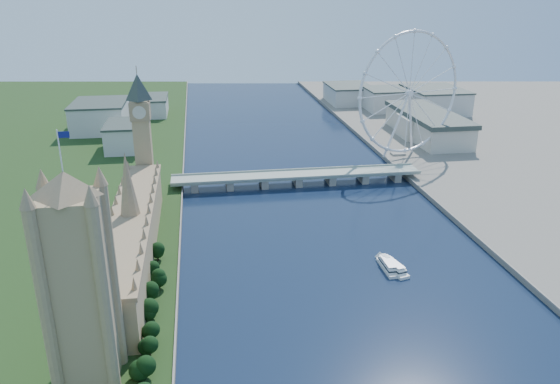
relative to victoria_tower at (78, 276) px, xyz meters
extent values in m
cube|color=tan|center=(0.00, 0.00, -8.49)|extent=(22.00, 22.00, 86.00)
pyramid|color=#937A59|center=(0.00, 0.00, 44.51)|extent=(28.16, 28.16, 10.00)
cylinder|color=silver|center=(0.00, 0.00, 52.51)|extent=(0.50, 0.50, 16.00)
cube|color=navy|center=(2.20, 0.00, 58.51)|extent=(4.00, 0.16, 2.40)
cube|color=tan|center=(7.00, 115.00, -37.49)|extent=(24.00, 200.00, 28.00)
cone|color=#937A59|center=(7.00, 115.00, -1.49)|extent=(12.00, 12.00, 40.00)
cube|color=tan|center=(7.00, 223.00, -11.49)|extent=(13.00, 13.00, 80.00)
cube|color=#937A59|center=(7.00, 223.00, 20.51)|extent=(15.00, 15.00, 14.00)
pyramid|color=#2D3833|center=(7.00, 223.00, 48.51)|extent=(20.02, 20.02, 20.00)
cube|color=gray|center=(135.00, 245.00, -45.99)|extent=(220.00, 22.00, 2.00)
cube|color=gray|center=(45.00, 245.00, -50.74)|extent=(6.00, 20.00, 7.50)
cube|color=gray|center=(75.00, 245.00, -50.74)|extent=(6.00, 20.00, 7.50)
cube|color=gray|center=(105.00, 245.00, -50.74)|extent=(6.00, 20.00, 7.50)
cube|color=gray|center=(135.00, 245.00, -50.74)|extent=(6.00, 20.00, 7.50)
cube|color=gray|center=(165.00, 245.00, -50.74)|extent=(6.00, 20.00, 7.50)
cube|color=gray|center=(195.00, 245.00, -50.74)|extent=(6.00, 20.00, 7.50)
cube|color=gray|center=(225.00, 245.00, -50.74)|extent=(6.00, 20.00, 7.50)
torus|color=silver|center=(255.00, 300.00, 13.51)|extent=(113.60, 39.12, 118.60)
cylinder|color=silver|center=(255.00, 300.00, 13.51)|extent=(7.25, 6.61, 6.00)
cube|color=gray|center=(252.00, 310.00, -50.49)|extent=(14.00, 10.00, 2.00)
cube|color=beige|center=(-25.00, 375.00, -38.49)|extent=(40.00, 60.00, 26.00)
cube|color=beige|center=(-65.00, 465.00, -35.49)|extent=(60.00, 80.00, 32.00)
cube|color=beige|center=(-15.00, 545.00, -40.49)|extent=(50.00, 70.00, 22.00)
cube|color=beige|center=(315.00, 525.00, -37.49)|extent=(60.00, 60.00, 28.00)
cube|color=beige|center=(375.00, 505.00, -36.49)|extent=(70.00, 90.00, 30.00)
cube|color=beige|center=(275.00, 585.00, -39.49)|extent=(60.00, 80.00, 24.00)
camera|label=1|loc=(51.34, -203.74, 108.64)|focal=35.00mm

